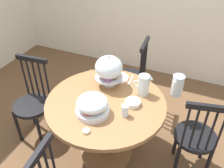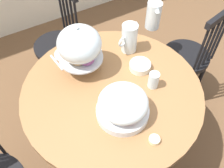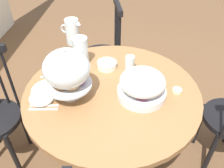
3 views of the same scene
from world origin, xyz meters
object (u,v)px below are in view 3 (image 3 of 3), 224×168
object	(u,v)px
china_plate_large	(49,90)
cereal_bowl	(107,65)
fruit_platter_covered	(142,85)
china_plate_small	(42,98)
drinking_glass	(130,63)
milk_pitcher	(72,33)
orange_juice_pitcher	(81,52)
dining_table	(112,115)
windsor_chair_by_cabinet	(104,56)
pastry_stand_with_dome	(67,70)
butter_dish	(177,91)

from	to	relation	value
china_plate_large	cereal_bowl	distance (m)	0.45
fruit_platter_covered	china_plate_small	bearing A→B (deg)	98.26
china_plate_small	fruit_platter_covered	bearing A→B (deg)	-81.74
drinking_glass	milk_pitcher	bearing A→B (deg)	54.00
fruit_platter_covered	orange_juice_pitcher	bearing A→B (deg)	53.28
milk_pitcher	drinking_glass	distance (m)	0.59
dining_table	china_plate_large	bearing A→B (deg)	95.49
windsor_chair_by_cabinet	cereal_bowl	distance (m)	0.68
pastry_stand_with_dome	butter_dish	bearing A→B (deg)	-81.99
drinking_glass	dining_table	bearing A→B (deg)	155.46
cereal_bowl	dining_table	bearing A→B (deg)	-167.09
butter_dish	drinking_glass	bearing A→B (deg)	54.86
fruit_platter_covered	orange_juice_pitcher	xyz separation A→B (m)	(0.32, 0.43, 0.01)
pastry_stand_with_dome	milk_pitcher	world-z (taller)	pastry_stand_with_dome
dining_table	butter_dish	world-z (taller)	butter_dish
windsor_chair_by_cabinet	milk_pitcher	bearing A→B (deg)	141.15
fruit_platter_covered	butter_dish	bearing A→B (deg)	-76.13
orange_juice_pitcher	china_plate_large	bearing A→B (deg)	154.52
fruit_platter_covered	china_plate_large	bearing A→B (deg)	89.88
milk_pitcher	cereal_bowl	size ratio (longest dim) A/B	1.48
dining_table	butter_dish	distance (m)	0.48
drinking_glass	butter_dish	world-z (taller)	drinking_glass
pastry_stand_with_dome	china_plate_small	size ratio (longest dim) A/B	2.29
milk_pitcher	china_plate_large	distance (m)	0.62
windsor_chair_by_cabinet	milk_pitcher	size ratio (longest dim) A/B	4.69
fruit_platter_covered	butter_dish	world-z (taller)	fruit_platter_covered
cereal_bowl	orange_juice_pitcher	bearing A→B (deg)	79.54
orange_juice_pitcher	dining_table	bearing A→B (deg)	-138.78
fruit_platter_covered	china_plate_large	world-z (taller)	fruit_platter_covered
fruit_platter_covered	pastry_stand_with_dome	bearing A→B (deg)	94.90
china_plate_large	fruit_platter_covered	bearing A→B (deg)	-90.12
windsor_chair_by_cabinet	cereal_bowl	bearing A→B (deg)	-170.85
windsor_chair_by_cabinet	fruit_platter_covered	xyz separation A→B (m)	(-0.89, -0.34, 0.37)
china_plate_large	china_plate_small	xyz separation A→B (m)	(-0.09, 0.02, 0.01)
dining_table	china_plate_small	world-z (taller)	china_plate_small
orange_juice_pitcher	drinking_glass	bearing A→B (deg)	-98.32
dining_table	china_plate_large	xyz separation A→B (m)	(-0.04, 0.40, 0.24)
fruit_platter_covered	china_plate_large	size ratio (longest dim) A/B	1.36
china_plate_large	china_plate_small	world-z (taller)	china_plate_small
butter_dish	windsor_chair_by_cabinet	bearing A→B (deg)	34.14
cereal_bowl	fruit_platter_covered	bearing A→B (deg)	-139.96
pastry_stand_with_dome	china_plate_large	xyz separation A→B (m)	(0.04, 0.15, -0.19)
china_plate_large	drinking_glass	bearing A→B (deg)	-61.96
windsor_chair_by_cabinet	pastry_stand_with_dome	size ratio (longest dim) A/B	2.83
dining_table	china_plate_large	distance (m)	0.47
windsor_chair_by_cabinet	orange_juice_pitcher	world-z (taller)	windsor_chair_by_cabinet
fruit_platter_covered	windsor_chair_by_cabinet	bearing A→B (deg)	20.84
windsor_chair_by_cabinet	cereal_bowl	size ratio (longest dim) A/B	6.96
pastry_stand_with_dome	china_plate_large	bearing A→B (deg)	75.38
dining_table	windsor_chair_by_cabinet	size ratio (longest dim) A/B	1.15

